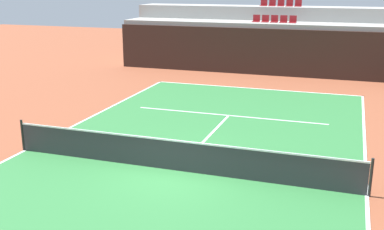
% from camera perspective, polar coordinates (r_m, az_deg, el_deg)
% --- Properties ---
extents(ground_plane, '(80.00, 80.00, 0.00)m').
position_cam_1_polar(ground_plane, '(14.33, -1.97, -6.76)').
color(ground_plane, brown).
extents(court_surface, '(11.00, 24.00, 0.01)m').
position_cam_1_polar(court_surface, '(14.33, -1.97, -6.74)').
color(court_surface, '#2D7238').
rests_on(court_surface, ground_plane).
extents(baseline_far, '(11.00, 0.10, 0.00)m').
position_cam_1_polar(baseline_far, '(25.36, 7.62, 3.21)').
color(baseline_far, white).
rests_on(baseline_far, court_surface).
extents(sideline_left, '(0.10, 24.00, 0.00)m').
position_cam_1_polar(sideline_left, '(16.92, -19.55, -4.05)').
color(sideline_left, white).
rests_on(sideline_left, court_surface).
extents(sideline_right, '(0.10, 24.00, 0.00)m').
position_cam_1_polar(sideline_right, '(13.55, 20.44, -9.15)').
color(sideline_right, white).
rests_on(sideline_right, court_surface).
extents(service_line_far, '(8.26, 0.10, 0.00)m').
position_cam_1_polar(service_line_far, '(20.11, 4.48, -0.05)').
color(service_line_far, white).
rests_on(service_line_far, court_surface).
extents(centre_service_line, '(0.10, 6.40, 0.00)m').
position_cam_1_polar(centre_service_line, '(17.16, 1.81, -2.83)').
color(centre_service_line, white).
rests_on(centre_service_line, court_surface).
extents(back_wall, '(19.48, 0.30, 2.81)m').
position_cam_1_polar(back_wall, '(29.03, 9.31, 7.53)').
color(back_wall, black).
rests_on(back_wall, ground_plane).
extents(stands_tier_lower, '(19.48, 2.40, 3.07)m').
position_cam_1_polar(stands_tier_lower, '(30.34, 9.76, 8.11)').
color(stands_tier_lower, '#9E9E99').
rests_on(stands_tier_lower, ground_plane).
extents(stands_tier_upper, '(19.48, 2.40, 3.94)m').
position_cam_1_polar(stands_tier_upper, '(32.64, 10.49, 9.38)').
color(stands_tier_upper, '#9E9E99').
rests_on(stands_tier_upper, ground_plane).
extents(seating_row_lower, '(2.71, 0.44, 0.44)m').
position_cam_1_polar(seating_row_lower, '(30.26, 9.94, 11.24)').
color(seating_row_lower, maroon).
rests_on(seating_row_lower, stands_tier_lower).
extents(seating_row_upper, '(2.71, 0.44, 0.44)m').
position_cam_1_polar(seating_row_upper, '(32.57, 10.71, 13.06)').
color(seating_row_upper, maroon).
rests_on(seating_row_upper, stands_tier_upper).
extents(tennis_net, '(11.08, 0.08, 1.07)m').
position_cam_1_polar(tennis_net, '(14.14, -1.99, -4.86)').
color(tennis_net, black).
rests_on(tennis_net, court_surface).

